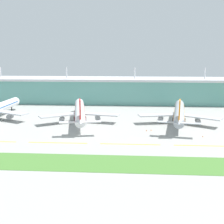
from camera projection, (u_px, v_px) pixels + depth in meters
ground_plane at (136, 140)px, 140.38m from camera, size 600.00×600.00×0.00m
terminal_building at (134, 90)px, 242.22m from camera, size 288.00×34.00×29.92m
airliner_near_middle at (80, 112)px, 175.67m from camera, size 47.97×71.33×18.90m
airliner_far_middle at (179, 113)px, 172.03m from camera, size 48.12×68.02×18.90m
taxiway_stripe_mid_west at (58, 143)px, 135.65m from camera, size 28.00×0.70×0.04m
taxiway_stripe_centre at (130, 144)px, 133.46m from camera, size 28.00×0.70×0.04m
taxiway_stripe_mid_east at (205, 146)px, 131.28m from camera, size 28.00×0.70×0.04m
grass_verge at (138, 164)px, 109.60m from camera, size 300.00×18.00×0.10m
safety_cone_left_wingtip at (151, 130)px, 156.73m from camera, size 0.56×0.56×0.70m
safety_cone_nose_front at (146, 130)px, 156.09m from camera, size 0.56×0.56×0.70m
safety_cone_right_wingtip at (203, 136)px, 145.06m from camera, size 0.56×0.56×0.70m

